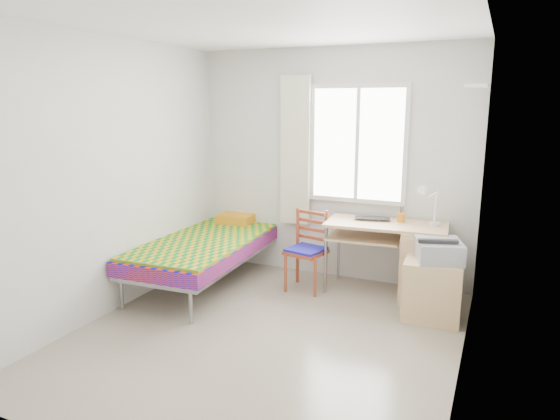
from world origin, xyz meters
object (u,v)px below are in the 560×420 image
(bed, at_px, (212,244))
(desk, at_px, (416,260))
(cabinet, at_px, (432,289))
(chair, at_px, (308,245))
(printer, at_px, (439,250))

(bed, xyz_separation_m, desk, (2.18, 0.45, -0.03))
(desk, xyz_separation_m, cabinet, (0.22, -0.44, -0.13))
(desk, bearing_deg, bed, -173.04)
(desk, bearing_deg, chair, -175.51)
(bed, xyz_separation_m, cabinet, (2.40, 0.01, -0.16))
(bed, xyz_separation_m, chair, (1.06, 0.27, 0.04))
(chair, relative_size, printer, 1.58)
(desk, bearing_deg, cabinet, -67.88)
(bed, height_order, desk, bed)
(chair, height_order, cabinet, chair)
(cabinet, bearing_deg, chair, 165.39)
(chair, bearing_deg, printer, 3.47)
(cabinet, bearing_deg, desk, 112.93)
(bed, distance_m, chair, 1.09)
(desk, relative_size, printer, 2.32)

